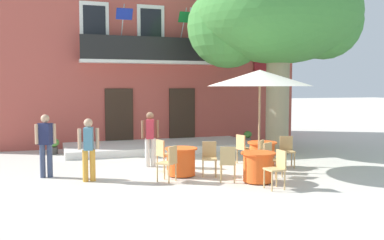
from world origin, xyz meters
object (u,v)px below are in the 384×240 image
at_px(pedestrian_by_tree, 89,146).
at_px(cafe_chair_middle_0, 243,147).
at_px(cafe_chair_near_tree_2, 277,167).
at_px(pedestrian_mid_plaza, 46,142).
at_px(cafe_table_front, 181,161).
at_px(cafe_table_near_tree, 258,167).
at_px(ground_planter_right, 248,137).
at_px(cafe_chair_front_1, 209,156).
at_px(cafe_chair_front_0, 169,161).
at_px(ground_planter_left, 53,145).
at_px(cafe_table_middle, 262,154).
at_px(cafe_chair_middle_1, 258,154).
at_px(cafe_umbrella, 260,78).
at_px(plane_tree, 276,18).
at_px(pedestrian_near_entrance, 150,136).
at_px(cafe_chair_middle_2, 287,149).
at_px(cafe_chair_front_2, 163,153).
at_px(cafe_chair_near_tree_1, 228,161).
at_px(cafe_chair_near_tree_0, 271,157).

bearing_deg(pedestrian_by_tree, cafe_chair_middle_0, 11.55).
relative_size(cafe_chair_near_tree_2, pedestrian_mid_plaza, 0.55).
bearing_deg(cafe_table_front, cafe_table_near_tree, -39.91).
distance_m(cafe_table_front, ground_planter_right, 6.69).
bearing_deg(cafe_chair_front_1, cafe_chair_front_0, -162.41).
bearing_deg(cafe_chair_front_1, ground_planter_left, 127.66).
relative_size(cafe_table_middle, cafe_table_front, 1.00).
bearing_deg(pedestrian_by_tree, cafe_table_near_tree, -19.99).
height_order(cafe_table_near_tree, cafe_chair_middle_0, cafe_chair_middle_0).
height_order(cafe_chair_middle_1, cafe_table_front, cafe_chair_middle_1).
height_order(ground_planter_left, pedestrian_by_tree, pedestrian_by_tree).
relative_size(cafe_umbrella, pedestrian_by_tree, 1.82).
relative_size(plane_tree, pedestrian_mid_plaza, 3.97).
relative_size(plane_tree, cafe_chair_front_0, 7.27).
height_order(cafe_chair_front_1, pedestrian_near_entrance, pedestrian_near_entrance).
bearing_deg(cafe_umbrella, cafe_chair_front_0, -171.12).
height_order(cafe_chair_middle_2, pedestrian_near_entrance, pedestrian_near_entrance).
xyz_separation_m(cafe_chair_front_1, pedestrian_mid_plaza, (-4.16, 1.13, 0.41)).
bearing_deg(cafe_table_near_tree, plane_tree, 55.88).
height_order(cafe_chair_front_1, cafe_chair_front_2, same).
height_order(cafe_chair_middle_0, cafe_chair_front_0, same).
distance_m(cafe_chair_near_tree_2, cafe_chair_front_2, 3.43).
height_order(plane_tree, ground_planter_left, plane_tree).
distance_m(ground_planter_right, pedestrian_by_tree, 8.41).
bearing_deg(cafe_table_near_tree, pedestrian_near_entrance, 125.95).
relative_size(cafe_chair_middle_0, cafe_umbrella, 0.31).
bearing_deg(cafe_umbrella, cafe_chair_middle_1, -133.36).
xyz_separation_m(plane_tree, cafe_table_front, (-4.18, -2.48, -4.35)).
distance_m(cafe_chair_front_1, pedestrian_near_entrance, 2.16).
relative_size(plane_tree, pedestrian_near_entrance, 4.04).
distance_m(cafe_table_front, cafe_chair_front_2, 0.77).
bearing_deg(cafe_chair_middle_1, pedestrian_by_tree, 175.79).
distance_m(cafe_chair_middle_1, ground_planter_left, 7.47).
height_order(cafe_chair_near_tree_2, cafe_table_middle, cafe_chair_near_tree_2).
xyz_separation_m(cafe_chair_near_tree_1, pedestrian_by_tree, (-3.28, 1.20, 0.37)).
bearing_deg(pedestrian_near_entrance, cafe_table_near_tree, -54.05).
bearing_deg(cafe_chair_near_tree_1, cafe_chair_near_tree_0, 8.42).
xyz_separation_m(ground_planter_left, pedestrian_mid_plaza, (-0.20, -4.00, 0.62)).
height_order(cafe_table_middle, pedestrian_mid_plaza, pedestrian_mid_plaza).
relative_size(cafe_chair_near_tree_1, cafe_chair_front_1, 1.00).
height_order(cafe_chair_front_2, ground_planter_right, cafe_chair_front_2).
relative_size(cafe_chair_front_1, pedestrian_mid_plaza, 0.55).
distance_m(cafe_chair_middle_0, pedestrian_near_entrance, 2.89).
distance_m(cafe_chair_front_1, pedestrian_by_tree, 3.17).
height_order(ground_planter_left, ground_planter_right, ground_planter_left).
distance_m(cafe_chair_middle_0, pedestrian_by_tree, 4.84).
xyz_separation_m(plane_tree, cafe_chair_near_tree_1, (-3.29, -3.56, -4.21)).
bearing_deg(cafe_chair_middle_0, cafe_table_middle, -67.60).
height_order(plane_tree, cafe_chair_middle_2, plane_tree).
bearing_deg(cafe_chair_near_tree_0, pedestrian_near_entrance, 137.94).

